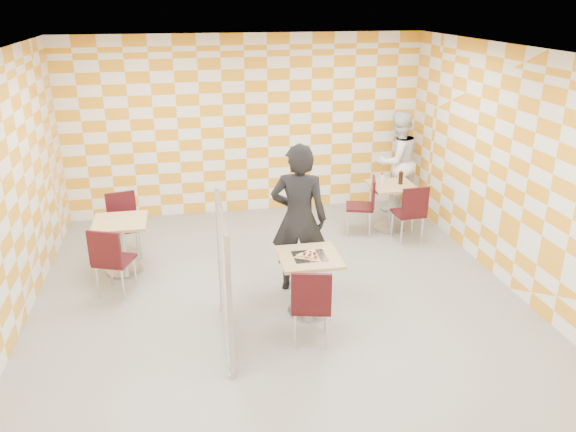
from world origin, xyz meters
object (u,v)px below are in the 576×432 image
(partition, at_px, (224,277))
(soda_bottle, at_px, (401,178))
(man_dark, at_px, (299,219))
(chair_second_front, at_px, (411,210))
(sport_bottle, at_px, (382,179))
(second_table, at_px, (391,199))
(empty_table, at_px, (122,237))
(chair_second_side, at_px, (366,201))
(chair_main_front, at_px, (311,301))
(chair_empty_near, at_px, (110,257))
(main_table, at_px, (309,274))
(chair_empty_far, at_px, (123,219))
(man_white, at_px, (397,162))

(partition, distance_m, soda_bottle, 4.08)
(man_dark, bearing_deg, partition, 63.05)
(chair_second_front, distance_m, sport_bottle, 0.75)
(second_table, bearing_deg, partition, -136.54)
(empty_table, relative_size, sport_bottle, 3.75)
(second_table, relative_size, chair_second_side, 0.81)
(man_dark, bearing_deg, chair_main_front, 101.46)
(chair_second_side, height_order, man_dark, man_dark)
(chair_main_front, bearing_deg, chair_second_front, 48.64)
(second_table, xyz_separation_m, man_dark, (-1.86, -1.69, 0.46))
(second_table, height_order, man_dark, man_dark)
(chair_second_side, bearing_deg, chair_empty_near, -160.26)
(chair_main_front, xyz_separation_m, chair_empty_near, (-2.20, 1.51, 0.00))
(main_table, bearing_deg, man_dark, 89.68)
(second_table, relative_size, empty_table, 1.00)
(chair_main_front, bearing_deg, chair_empty_far, 127.70)
(man_dark, bearing_deg, sport_bottle, -117.33)
(partition, height_order, soda_bottle, partition)
(chair_main_front, height_order, man_white, man_white)
(chair_second_side, distance_m, man_white, 1.32)
(man_dark, relative_size, man_white, 1.10)
(second_table, bearing_deg, main_table, -129.03)
(man_dark, distance_m, soda_bottle, 2.62)
(main_table, xyz_separation_m, chair_empty_near, (-2.33, 0.84, 0.04))
(chair_second_front, relative_size, partition, 0.60)
(partition, distance_m, sport_bottle, 3.88)
(chair_second_front, height_order, partition, partition)
(man_dark, height_order, sport_bottle, man_dark)
(chair_main_front, relative_size, chair_second_side, 1.00)
(chair_empty_near, xyz_separation_m, chair_empty_far, (0.06, 1.26, 0.00))
(soda_bottle, bearing_deg, empty_table, -169.54)
(second_table, distance_m, chair_empty_far, 4.14)
(chair_second_front, bearing_deg, empty_table, -177.53)
(empty_table, height_order, man_white, man_white)
(main_table, bearing_deg, sport_bottle, 53.97)
(man_dark, bearing_deg, chair_second_front, -133.74)
(chair_second_front, bearing_deg, chair_empty_far, 174.60)
(main_table, bearing_deg, chair_empty_far, 137.17)
(second_table, height_order, partition, partition)
(chair_empty_near, relative_size, soda_bottle, 4.02)
(partition, bearing_deg, man_white, 47.44)
(main_table, relative_size, chair_empty_far, 0.81)
(second_table, bearing_deg, chair_main_front, -123.86)
(chair_second_front, relative_size, chair_second_side, 1.00)
(chair_main_front, relative_size, man_white, 0.53)
(chair_main_front, relative_size, chair_empty_far, 1.00)
(man_white, bearing_deg, chair_empty_far, -4.34)
(man_dark, relative_size, sport_bottle, 9.64)
(chair_empty_far, distance_m, man_white, 4.65)
(empty_table, bearing_deg, main_table, -34.11)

